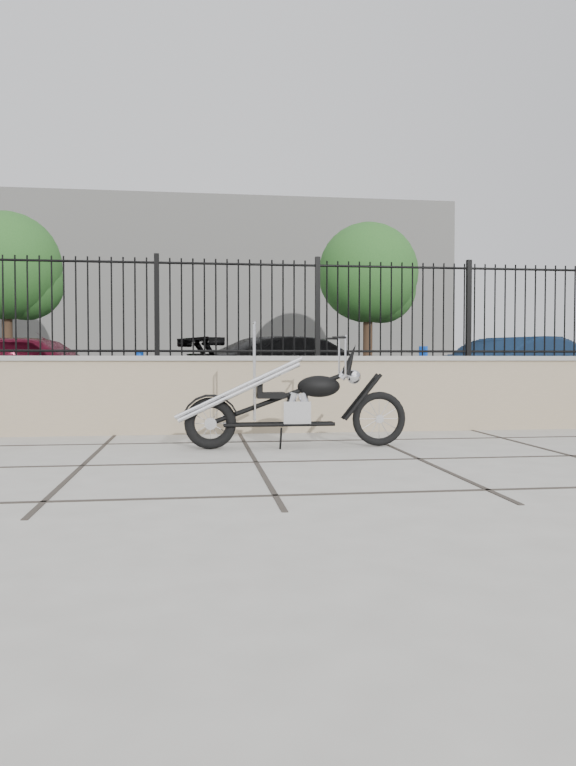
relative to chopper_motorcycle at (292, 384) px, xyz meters
The scene contains 14 objects.
ground_plane 1.24m from the chopper_motorcycle, 115.58° to the right, with size 90.00×90.00×0.00m, color #99968E.
parking_lot 11.58m from the chopper_motorcycle, 92.26° to the left, with size 30.00×30.00×0.00m, color black.
retaining_wall 1.63m from the chopper_motorcycle, 106.36° to the left, with size 14.00×0.36×0.96m, color gray.
iron_fence 1.85m from the chopper_motorcycle, 106.36° to the left, with size 14.00×0.08×1.20m, color black.
background_building 25.77m from the chopper_motorcycle, 91.02° to the left, with size 22.00×6.00×8.00m, color beige.
chopper_motorcycle is the anchor object (origin of this frame).
car_red 7.51m from the chopper_motorcycle, 122.30° to the left, with size 1.69×4.20×1.43m, color #500B1B.
car_black 6.39m from the chopper_motorcycle, 79.89° to the left, with size 1.91×4.69×1.36m, color black.
car_blue 8.19m from the chopper_motorcycle, 45.78° to the left, with size 1.43×4.10×1.35m, color #10213A.
bollard_a 4.67m from the chopper_motorcycle, 113.88° to the left, with size 0.13×0.13×1.07m, color #0B5BAD.
bollard_b 4.06m from the chopper_motorcycle, 51.97° to the left, with size 0.13×0.13×1.12m, color blue.
bollard_c 6.31m from the chopper_motorcycle, 39.03° to the left, with size 0.11×0.11×0.92m, color blue.
tree_left 17.48m from the chopper_motorcycle, 113.81° to the left, with size 3.41×3.41×5.75m.
tree_right 16.80m from the chopper_motorcycle, 72.97° to the left, with size 3.39×3.39×5.72m.
Camera 1 is at (-0.52, -6.02, 0.92)m, focal length 32.00 mm.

